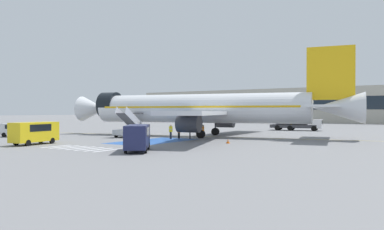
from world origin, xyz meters
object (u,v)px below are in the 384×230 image
service_van_2 (18,129)px  service_van_3 (35,131)px  ground_crew_0 (203,130)px  ground_crew_3 (190,131)px  service_van_0 (138,136)px  ground_crew_2 (179,131)px  boarding_stairs_forward (129,130)px  terminal_building (298,106)px  airliner (203,109)px  ground_crew_1 (171,131)px  fuel_tanker (295,121)px  traffic_cone_0 (228,141)px

service_van_2 → service_van_3: (12.62, -6.16, 0.28)m
ground_crew_0 → ground_crew_3: 2.30m
service_van_0 → ground_crew_2: size_ratio=3.27×
ground_crew_0 → service_van_3: bearing=130.0°
boarding_stairs_forward → ground_crew_2: size_ratio=3.38×
ground_crew_3 → terminal_building: bearing=-30.4°
boarding_stairs_forward → terminal_building: size_ratio=0.05×
service_van_0 → ground_crew_0: 17.66m
ground_crew_3 → boarding_stairs_forward: bearing=60.8°
service_van_3 → airliner: bearing=59.7°
ground_crew_3 → terminal_building: size_ratio=0.02×
ground_crew_0 → ground_crew_2: ground_crew_0 is taller
service_van_0 → terminal_building: (-14.48, 97.62, 4.13)m
service_van_2 → service_van_3: 14.04m
service_van_3 → ground_crew_1: (7.68, 14.21, -0.32)m
airliner → ground_crew_1: bearing=160.9°
boarding_stairs_forward → service_van_2: boarding_stairs_forward is taller
fuel_tanker → service_van_2: 46.92m
service_van_0 → service_van_2: 27.00m
service_van_0 → ground_crew_3: 15.68m
fuel_tanker → ground_crew_1: (-6.95, -30.14, -0.64)m
ground_crew_0 → terminal_building: terminal_building is taller
service_van_0 → ground_crew_3: (-4.17, 15.11, -0.33)m
airliner → service_van_0: 20.79m
traffic_cone_0 → service_van_0: bearing=-104.6°
airliner → boarding_stairs_forward: bearing=116.5°
service_van_0 → terminal_building: bearing=-116.4°
ground_crew_3 → service_van_2: bearing=75.7°
fuel_tanker → ground_crew_1: size_ratio=5.06×
ground_crew_2 → ground_crew_3: (1.57, 0.21, 0.13)m
ground_crew_0 → ground_crew_1: ground_crew_1 is taller
airliner → fuel_tanker: airliner is taller
service_van_2 → fuel_tanker: bearing=-63.3°
ground_crew_1 → airliner: bearing=-90.7°
boarding_stairs_forward → traffic_cone_0: 16.54m
service_van_0 → service_van_3: size_ratio=0.97×
fuel_tanker → ground_crew_3: (-5.00, -28.63, -0.68)m
airliner → ground_crew_3: airliner is taller
terminal_building → traffic_cone_0: bearing=-78.5°
ground_crew_1 → ground_crew_3: bearing=-134.4°
fuel_tanker → ground_crew_0: fuel_tanker is taller
ground_crew_0 → traffic_cone_0: ground_crew_0 is taller
service_van_0 → ground_crew_2: 15.97m
boarding_stairs_forward → traffic_cone_0: bearing=-18.0°
fuel_tanker → ground_crew_2: (-6.56, -28.85, -0.81)m
fuel_tanker → traffic_cone_0: fuel_tanker is taller
ground_crew_2 → boarding_stairs_forward: bearing=-166.5°
traffic_cone_0 → ground_crew_2: bearing=159.7°
boarding_stairs_forward → ground_crew_1: size_ratio=2.93×
service_van_2 → ground_crew_0: size_ratio=2.85×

